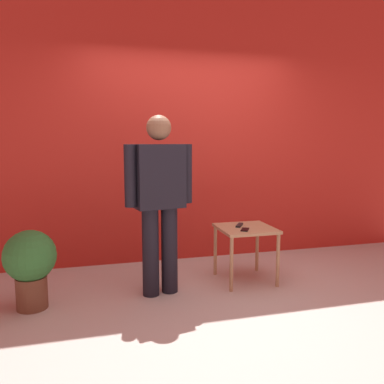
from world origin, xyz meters
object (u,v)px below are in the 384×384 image
(side_table, at_px, (246,235))
(potted_plant, at_px, (30,263))
(standing_person, at_px, (159,196))
(cell_phone, at_px, (245,230))
(tv_remote, at_px, (239,225))

(side_table, relative_size, potted_plant, 0.82)
(standing_person, distance_m, side_table, 1.02)
(cell_phone, distance_m, tv_remote, 0.18)
(standing_person, height_order, cell_phone, standing_person)
(tv_remote, relative_size, potted_plant, 0.25)
(cell_phone, xyz_separation_m, potted_plant, (-1.98, -0.03, -0.16))
(tv_remote, bearing_deg, cell_phone, -60.13)
(standing_person, xyz_separation_m, side_table, (0.91, 0.11, -0.45))
(standing_person, bearing_deg, cell_phone, -0.66)
(standing_person, distance_m, tv_remote, 0.95)
(cell_phone, bearing_deg, potted_plant, -149.23)
(cell_phone, bearing_deg, tv_remote, 115.45)
(side_table, xyz_separation_m, tv_remote, (-0.04, 0.06, 0.09))
(side_table, distance_m, cell_phone, 0.16)
(side_table, bearing_deg, standing_person, -173.15)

